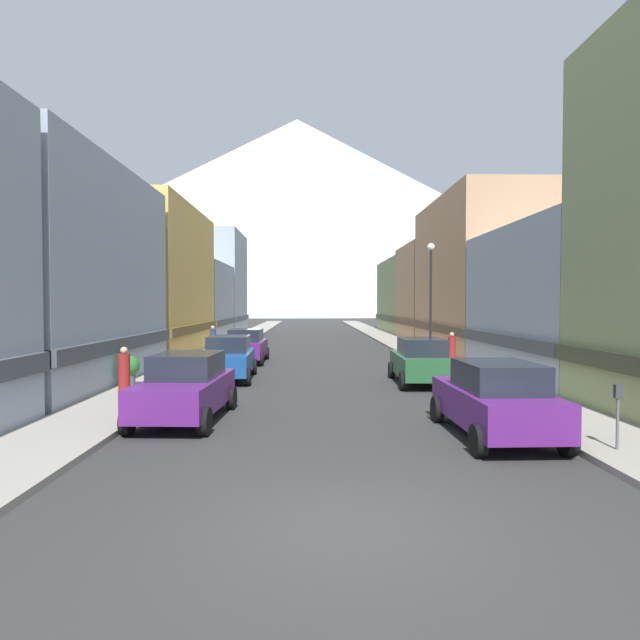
% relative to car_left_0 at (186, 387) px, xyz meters
% --- Properties ---
extents(ground_plane, '(400.00, 400.00, 0.00)m').
position_rel_car_left_0_xyz_m(ground_plane, '(3.80, -7.12, -0.90)').
color(ground_plane, '#2F2F2F').
extents(sidewalk_left, '(2.50, 100.00, 0.15)m').
position_rel_car_left_0_xyz_m(sidewalk_left, '(-2.45, 27.88, -0.82)').
color(sidewalk_left, gray).
rests_on(sidewalk_left, ground).
extents(sidewalk_right, '(2.50, 100.00, 0.15)m').
position_rel_car_left_0_xyz_m(sidewalk_right, '(10.05, 27.88, -0.82)').
color(sidewalk_right, gray).
rests_on(sidewalk_right, ground).
extents(storefront_left_1, '(6.62, 12.07, 8.33)m').
position_rel_car_left_0_xyz_m(storefront_left_1, '(-6.86, 6.39, 3.11)').
color(storefront_left_1, '#99A5B2').
rests_on(storefront_left_1, ground).
extents(storefront_left_2, '(7.76, 13.11, 9.00)m').
position_rel_car_left_0_xyz_m(storefront_left_2, '(-7.43, 19.55, 3.44)').
color(storefront_left_2, '#D8B259').
rests_on(storefront_left_2, ground).
extents(storefront_left_3, '(9.16, 10.53, 6.43)m').
position_rel_car_left_0_xyz_m(storefront_left_3, '(-8.13, 31.80, 2.19)').
color(storefront_left_3, '#99A5B2').
rests_on(storefront_left_3, ground).
extents(storefront_left_4, '(9.28, 10.53, 10.40)m').
position_rel_car_left_0_xyz_m(storefront_left_4, '(-8.20, 42.72, 4.13)').
color(storefront_left_4, '#99A5B2').
rests_on(storefront_left_4, ground).
extents(storefront_right_1, '(9.44, 10.58, 6.31)m').
position_rel_car_left_0_xyz_m(storefront_right_1, '(15.87, 8.09, 2.14)').
color(storefront_right_1, '#99A5B2').
rests_on(storefront_right_1, ground).
extents(storefront_right_2, '(7.00, 13.55, 9.70)m').
position_rel_car_left_0_xyz_m(storefront_right_2, '(14.65, 20.26, 3.79)').
color(storefront_right_2, tan).
rests_on(storefront_right_2, ground).
extents(storefront_right_3, '(9.97, 9.35, 8.02)m').
position_rel_car_left_0_xyz_m(storefront_right_3, '(16.13, 31.98, 2.96)').
color(storefront_right_3, tan).
rests_on(storefront_right_3, ground).
extents(storefront_right_4, '(8.53, 13.76, 7.66)m').
position_rel_car_left_0_xyz_m(storefront_right_4, '(15.41, 43.61, 2.79)').
color(storefront_right_4, '#8C9966').
rests_on(storefront_right_4, ground).
extents(car_left_0, '(2.25, 4.48, 1.78)m').
position_rel_car_left_0_xyz_m(car_left_0, '(0.00, 0.00, 0.00)').
color(car_left_0, '#591E72').
rests_on(car_left_0, ground).
extents(car_left_1, '(2.17, 4.45, 1.78)m').
position_rel_car_left_0_xyz_m(car_left_1, '(-0.00, 7.82, 0.00)').
color(car_left_1, '#19478C').
rests_on(car_left_1, ground).
extents(car_left_2, '(2.10, 4.42, 1.78)m').
position_rel_car_left_0_xyz_m(car_left_2, '(-0.00, 14.27, 0.00)').
color(car_left_2, '#591E72').
rests_on(car_left_2, ground).
extents(car_right_0, '(2.14, 4.44, 1.78)m').
position_rel_car_left_0_xyz_m(car_right_0, '(7.60, -2.05, 0.00)').
color(car_right_0, '#591E72').
rests_on(car_right_0, ground).
extents(car_right_1, '(2.16, 4.44, 1.78)m').
position_rel_car_left_0_xyz_m(car_right_1, '(7.60, 6.45, 0.00)').
color(car_right_1, '#265933').
rests_on(car_right_1, ground).
extents(parking_meter_near, '(0.14, 0.10, 1.33)m').
position_rel_car_left_0_xyz_m(parking_meter_near, '(9.55, -3.67, 0.11)').
color(parking_meter_near, '#595960').
rests_on(parking_meter_near, sidewalk_right).
extents(potted_plant_0, '(0.75, 0.75, 1.10)m').
position_rel_car_left_0_xyz_m(potted_plant_0, '(-3.20, 5.23, -0.11)').
color(potted_plant_0, '#4C4C51').
rests_on(potted_plant_0, sidewalk_left).
extents(pedestrian_0, '(0.36, 0.36, 1.63)m').
position_rel_car_left_0_xyz_m(pedestrian_0, '(-2.45, 18.30, 0.00)').
color(pedestrian_0, navy).
rests_on(pedestrian_0, sidewalk_left).
extents(pedestrian_1, '(0.36, 0.36, 1.60)m').
position_rel_car_left_0_xyz_m(pedestrian_1, '(10.05, 11.29, -0.02)').
color(pedestrian_1, maroon).
rests_on(pedestrian_1, sidewalk_right).
extents(pedestrian_2, '(0.36, 0.36, 1.62)m').
position_rel_car_left_0_xyz_m(pedestrian_2, '(-2.45, 2.49, -0.00)').
color(pedestrian_2, maroon).
rests_on(pedestrian_2, sidewalk_left).
extents(streetlamp_right, '(0.36, 0.36, 5.86)m').
position_rel_car_left_0_xyz_m(streetlamp_right, '(9.15, 11.83, 3.09)').
color(streetlamp_right, black).
rests_on(streetlamp_right, sidewalk_right).
extents(mountain_backdrop, '(307.08, 307.08, 91.22)m').
position_rel_car_left_0_xyz_m(mountain_backdrop, '(-2.51, 252.88, 44.71)').
color(mountain_backdrop, silver).
rests_on(mountain_backdrop, ground).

